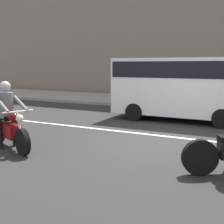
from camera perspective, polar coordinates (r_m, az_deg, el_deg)
name	(u,v)px	position (r m, az deg, el deg)	size (l,w,h in m)	color
ground_plane	(163,145)	(7.56, 9.85, -6.34)	(80.00, 80.00, 0.00)	#282828
sidewalk_slab	(210,104)	(15.26, 18.52, 1.41)	(40.00, 4.40, 0.14)	gray
lane_marking_stripe	(169,137)	(8.42, 11.05, -4.74)	(18.00, 0.14, 0.01)	silver
motorcycle_with_rider_gray	(9,121)	(7.46, -19.53, -1.74)	(2.01, 1.04, 1.63)	black
parked_van_white	(182,85)	(10.88, 13.59, 5.24)	(4.84, 1.96, 2.25)	silver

